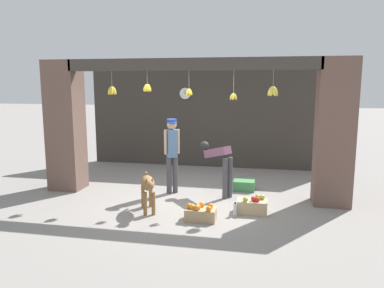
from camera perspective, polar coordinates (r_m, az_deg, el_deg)
name	(u,v)px	position (r m, az deg, el deg)	size (l,w,h in m)	color
ground_plane	(188,200)	(7.78, -0.68, -8.47)	(60.00, 60.00, 0.00)	gray
shop_back_wall	(211,117)	(10.58, 2.89, 4.19)	(6.97, 0.12, 2.86)	#38332D
shop_pillar_left	(65,126)	(8.78, -18.72, 2.63)	(0.70, 0.60, 2.86)	brown
shop_pillar_right	(334,133)	(7.72, 20.88, 1.64)	(0.70, 0.60, 2.86)	brown
storefront_awning	(189,66)	(7.53, -0.51, 11.83)	(5.07, 0.24, 0.82)	#3D3833
dog	(148,186)	(7.00, -6.72, -6.33)	(0.49, 0.86, 0.72)	olive
shopkeeper	(172,150)	(8.03, -3.08, -0.93)	(0.31, 0.31, 1.62)	#424247
worker_stooping	(219,161)	(7.90, 4.15, -2.61)	(0.76, 0.62, 1.12)	#424247
fruit_crate_oranges	(200,213)	(6.64, 1.29, -10.47)	(0.53, 0.32, 0.30)	tan
fruit_crate_apples	(252,206)	(7.09, 9.18, -9.25)	(0.55, 0.34, 0.33)	tan
produce_box_green	(244,185)	(8.50, 7.94, -6.23)	(0.47, 0.37, 0.22)	#42844C
water_bottle	(235,209)	(6.91, 6.58, -9.87)	(0.07, 0.07, 0.25)	silver
wall_clock	(185,93)	(10.60, -1.05, 7.70)	(0.34, 0.03, 0.34)	black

